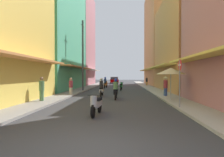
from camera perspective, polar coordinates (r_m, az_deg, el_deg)
name	(u,v)px	position (r m, az deg, el deg)	size (l,w,h in m)	color
ground_plane	(118,89)	(25.51, 1.69, -3.13)	(109.37, 109.37, 0.00)	#38383A
sidewalk_left	(84,89)	(26.02, -8.13, -2.92)	(1.73, 57.71, 0.12)	gray
sidewalk_right	(152,89)	(25.75, 11.61, -2.97)	(1.73, 57.71, 0.12)	#ADA89E
building_left_mid	(52,18)	(26.86, -17.15, 16.38)	(7.05, 13.36, 17.97)	#4CB28C
building_left_far	(76,39)	(38.18, -10.57, 11.17)	(7.05, 10.44, 17.21)	#B7727F
building_right_mid	(190,45)	(24.30, 21.70, 8.99)	(7.05, 12.82, 10.48)	#D88C4C
building_right_far	(164,37)	(38.07, 15.07, 11.49)	(7.05, 13.87, 17.62)	#D88C4C
motorbike_black	(116,90)	(14.78, 1.12, -3.33)	(0.55, 1.81, 1.58)	black
motorbike_silver	(96,104)	(8.89, -4.63, -7.47)	(0.55, 1.81, 0.96)	black
motorbike_white	(102,88)	(16.85, -3.05, -2.81)	(0.55, 1.81, 1.58)	black
motorbike_orange	(105,83)	(27.78, -1.91, -1.34)	(0.58, 1.80, 1.58)	black
motorbike_green	(121,86)	(23.83, 2.71, -2.20)	(0.55, 1.81, 0.96)	black
motorbike_maroon	(115,87)	(21.10, 1.00, -2.60)	(0.63, 1.79, 0.96)	black
parked_car	(114,80)	(43.33, 0.60, -0.48)	(2.15, 4.25, 1.45)	#8C0000
pedestrian_far	(147,81)	(33.49, 10.08, -0.84)	(0.34, 0.34, 1.56)	#BF8C3F
pedestrian_crossing	(165,85)	(16.65, 15.34, -1.97)	(0.44, 0.44, 1.72)	#334C8C
pedestrian_midway	(71,87)	(17.71, -11.90, -2.37)	(0.34, 0.34, 1.59)	beige
pedestrian_foreground	(42,90)	(13.73, -19.84, -3.10)	(0.34, 0.34, 1.70)	#598C59
vendor_umbrella	(171,71)	(14.22, 16.77, 2.09)	(2.06, 2.06, 2.33)	#99999E
utility_pole	(83,55)	(22.30, -8.52, 6.71)	(0.20, 1.20, 7.94)	#4C4C4F
street_sign_no_entry	(180,77)	(10.89, 19.16, 0.43)	(0.07, 0.60, 2.65)	gray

